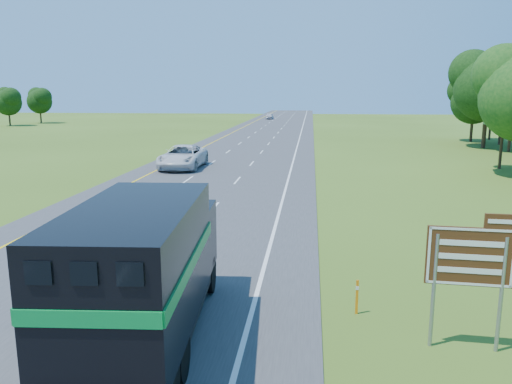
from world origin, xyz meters
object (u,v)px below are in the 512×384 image
(horse_truck, at_px, (145,269))
(white_suv, at_px, (183,157))
(exit_sign, at_px, (471,262))
(far_car, at_px, (270,116))

(horse_truck, height_order, white_suv, horse_truck)
(white_suv, bearing_deg, exit_sign, -63.50)
(horse_truck, distance_m, white_suv, 30.47)
(horse_truck, xyz_separation_m, white_suv, (-6.73, 29.70, -1.03))
(horse_truck, height_order, far_car, horse_truck)
(horse_truck, bearing_deg, far_car, 89.10)
(exit_sign, bearing_deg, far_car, 101.16)
(far_car, height_order, exit_sign, exit_sign)
(horse_truck, distance_m, far_car, 111.16)
(horse_truck, height_order, exit_sign, horse_truck)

